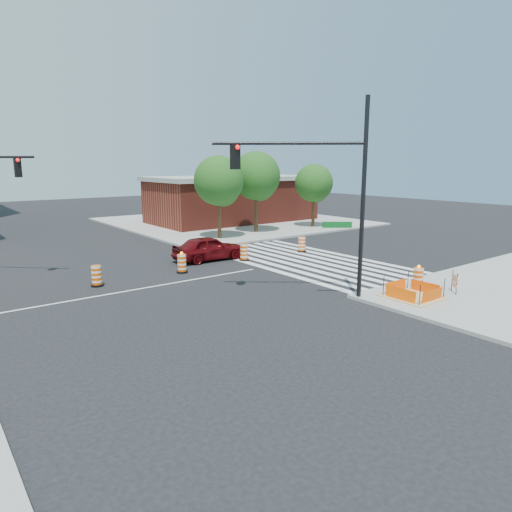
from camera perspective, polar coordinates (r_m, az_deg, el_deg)
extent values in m
plane|color=black|center=(22.41, -14.92, -4.10)|extent=(120.00, 120.00, 0.00)
cube|color=gray|center=(46.49, -2.89, 4.35)|extent=(22.00, 22.00, 0.15)
cube|color=silver|center=(26.24, 0.99, -1.42)|extent=(0.45, 13.50, 0.01)
cube|color=silver|center=(26.79, 2.50, -1.16)|extent=(0.45, 13.50, 0.01)
cube|color=silver|center=(27.37, 3.95, -0.90)|extent=(0.45, 13.50, 0.01)
cube|color=silver|center=(27.95, 5.34, -0.66)|extent=(0.45, 13.50, 0.01)
cube|color=silver|center=(28.56, 6.67, -0.43)|extent=(0.45, 13.50, 0.01)
cube|color=silver|center=(29.18, 7.94, -0.20)|extent=(0.45, 13.50, 0.01)
cube|color=silver|center=(29.81, 9.16, 0.01)|extent=(0.45, 13.50, 0.01)
cube|color=silver|center=(30.46, 10.33, 0.21)|extent=(0.45, 13.50, 0.01)
cube|color=silver|center=(22.41, -14.92, -4.09)|extent=(14.00, 0.12, 0.01)
cube|color=tan|center=(21.11, 19.02, -4.82)|extent=(2.20, 2.20, 0.05)
cube|color=#F65504|center=(20.59, 21.15, -4.66)|extent=(1.44, 0.02, 0.55)
cube|color=#F65504|center=(21.53, 17.08, -3.69)|extent=(1.44, 0.02, 0.55)
cube|color=#F65504|center=(20.33, 17.65, -4.63)|extent=(0.02, 1.44, 0.55)
cube|color=#F65504|center=(21.78, 20.39, -3.74)|extent=(0.02, 1.44, 0.55)
cylinder|color=black|center=(19.80, 19.80, -4.67)|extent=(0.04, 0.04, 0.90)
cylinder|color=black|center=(21.30, 22.46, -3.75)|extent=(0.04, 0.04, 0.90)
cylinder|color=black|center=(20.78, 15.65, -3.65)|extent=(0.04, 0.04, 0.90)
cylinder|color=black|center=(22.21, 18.47, -2.85)|extent=(0.04, 0.04, 0.90)
cube|color=maroon|center=(46.28, -2.91, 6.84)|extent=(16.00, 8.00, 4.20)
cube|color=gray|center=(46.15, -2.94, 9.68)|extent=(16.50, 8.50, 0.40)
imported|color=#54070A|center=(28.18, -5.94, 0.99)|extent=(4.52, 1.95, 1.52)
cylinder|color=black|center=(19.85, 13.24, 6.83)|extent=(0.19, 0.19, 8.44)
cylinder|color=black|center=(19.40, 4.10, 13.87)|extent=(5.03, 4.05, 0.13)
cube|color=black|center=(19.41, -2.62, 12.33)|extent=(0.34, 0.30, 1.06)
sphere|color=#FF0C0C|center=(19.27, -2.32, 13.43)|extent=(0.19, 0.19, 0.19)
cube|color=#0C591E|center=(19.77, 10.10, 3.87)|extent=(1.02, 0.82, 0.26)
cube|color=black|center=(25.46, -27.64, 9.81)|extent=(0.31, 0.27, 0.97)
sphere|color=#FF0C0C|center=(25.28, -27.64, 10.58)|extent=(0.18, 0.18, 0.18)
cylinder|color=black|center=(22.70, 19.52, -3.67)|extent=(0.56, 0.56, 0.09)
cylinder|color=#E35004|center=(22.59, 19.60, -2.52)|extent=(0.45, 0.45, 0.89)
sphere|color=#FF990C|center=(22.47, 19.69, -1.24)|extent=(0.15, 0.15, 0.15)
cube|color=#E35004|center=(22.39, 23.60, -2.53)|extent=(0.61, 0.61, 0.27)
cube|color=#E35004|center=(22.46, 23.53, -3.29)|extent=(0.61, 0.61, 0.21)
cylinder|color=black|center=(22.09, 23.81, -3.24)|extent=(0.04, 0.04, 0.97)
cylinder|color=black|center=(22.78, 23.32, -2.78)|extent=(0.04, 0.04, 0.97)
cylinder|color=#382314|center=(35.54, -4.62, 5.27)|extent=(0.31, 0.31, 4.06)
sphere|color=#194313|center=(35.35, -4.68, 9.36)|extent=(3.80, 3.80, 3.80)
sphere|color=#194313|center=(35.89, -4.26, 8.38)|extent=(2.79, 2.79, 2.79)
sphere|color=#194313|center=(35.00, -5.04, 8.71)|extent=(2.54, 2.54, 2.54)
cylinder|color=#382314|center=(38.61, 0.01, 5.99)|extent=(0.32, 0.32, 4.30)
sphere|color=#194313|center=(38.44, 0.01, 9.98)|extent=(4.03, 4.03, 4.03)
sphere|color=#194313|center=(39.01, 0.33, 9.02)|extent=(2.96, 2.96, 2.96)
sphere|color=#194313|center=(38.05, -0.29, 9.36)|extent=(2.69, 2.69, 2.69)
cylinder|color=#382314|center=(42.20, 7.17, 5.94)|extent=(0.30, 0.30, 3.66)
sphere|color=#194313|center=(42.04, 7.25, 9.04)|extent=(3.43, 3.43, 3.43)
sphere|color=#194313|center=(42.59, 7.41, 8.30)|extent=(2.52, 2.52, 2.52)
sphere|color=#194313|center=(41.66, 7.04, 8.55)|extent=(2.29, 2.29, 2.29)
cylinder|color=black|center=(23.59, -19.22, -3.46)|extent=(0.60, 0.60, 0.10)
cylinder|color=#E35004|center=(23.47, -19.30, -2.28)|extent=(0.48, 0.48, 0.95)
cylinder|color=black|center=(25.29, -9.22, -1.97)|extent=(0.60, 0.60, 0.10)
cylinder|color=#E35004|center=(25.18, -9.25, -0.86)|extent=(0.48, 0.48, 0.95)
sphere|color=#FF990C|center=(25.07, -9.30, 0.37)|extent=(0.16, 0.16, 0.16)
cylinder|color=black|center=(28.08, -1.50, -0.47)|extent=(0.60, 0.60, 0.10)
cylinder|color=#E35004|center=(27.98, -1.51, 0.54)|extent=(0.48, 0.48, 0.95)
cylinder|color=black|center=(30.91, 5.73, 0.59)|extent=(0.60, 0.60, 0.10)
cylinder|color=#E35004|center=(30.82, 5.75, 1.51)|extent=(0.48, 0.48, 0.95)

